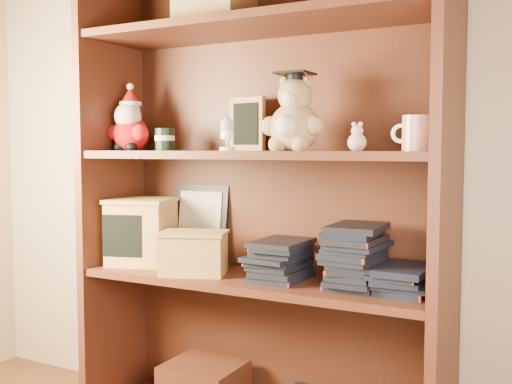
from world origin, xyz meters
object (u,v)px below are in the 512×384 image
(teacher_mug, at_px, (416,133))
(treats_box, at_px, (141,231))
(grad_teddy_bear, at_px, (294,120))
(bookcase, at_px, (263,204))

(teacher_mug, relative_size, treats_box, 0.42)
(grad_teddy_bear, bearing_deg, bookcase, 156.84)
(treats_box, bearing_deg, bookcase, 6.46)
(teacher_mug, xyz_separation_m, treats_box, (-0.96, -0.00, -0.33))
(grad_teddy_bear, relative_size, teacher_mug, 2.21)
(teacher_mug, height_order, treats_box, teacher_mug)
(bookcase, distance_m, treats_box, 0.47)
(grad_teddy_bear, relative_size, treats_box, 0.92)
(teacher_mug, distance_m, treats_box, 1.01)
(bookcase, height_order, grad_teddy_bear, bookcase)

